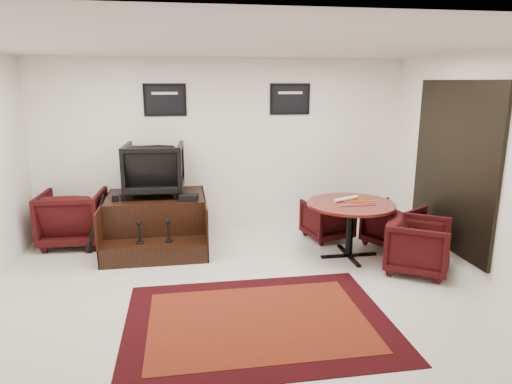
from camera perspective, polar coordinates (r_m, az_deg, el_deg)
ground at (r=5.50m, az=-1.45°, el=-12.53°), size 6.00×6.00×0.00m
room_shell at (r=5.17m, az=2.76°, el=6.49°), size 6.02×5.02×2.81m
area_rug at (r=4.92m, az=0.28°, el=-15.84°), size 2.73×2.05×0.01m
shine_podium at (r=7.07m, az=-12.31°, el=-3.78°), size 1.47×1.51×0.76m
shine_chair at (r=7.01m, az=-12.60°, el=3.19°), size 0.89×0.84×0.88m
shoes_pair at (r=6.92m, az=-16.75°, el=-0.52°), size 0.26×0.29×0.10m
polish_kit at (r=6.64m, az=-8.41°, el=-0.69°), size 0.29×0.24×0.09m
umbrella_black at (r=6.97m, az=-19.38°, el=-3.64°), size 0.33×0.13×0.90m
umbrella_hooked at (r=7.12m, az=-19.26°, el=-3.67°), size 0.30×0.11×0.81m
armchair_side at (r=7.46m, az=-21.89°, el=-2.66°), size 0.93×0.87×0.92m
meeting_table at (r=6.47m, az=11.77°, el=-2.14°), size 1.21×1.21×0.79m
table_chair_back at (r=7.29m, az=8.90°, el=-3.17°), size 0.78×0.75×0.68m
table_chair_window at (r=7.18m, az=16.73°, el=-3.66°), size 0.93×0.94×0.72m
table_chair_corner at (r=6.30m, az=19.67°, el=-6.06°), size 1.01×1.02×0.78m
paper_roll at (r=6.55m, az=11.21°, el=-0.83°), size 0.40×0.22×0.05m
table_clutter at (r=6.46m, az=12.72°, el=-1.30°), size 0.57×0.34×0.01m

